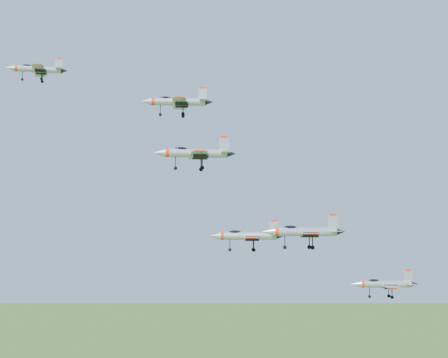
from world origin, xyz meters
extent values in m
cylinder|color=#A2A6AF|center=(-23.44, 12.65, 145.36)|extent=(8.11, 1.55, 1.16)
cone|color=#A2A6AF|center=(-28.28, 12.88, 145.36)|extent=(1.67, 1.24, 1.16)
cone|color=black|center=(-18.79, 12.43, 145.36)|extent=(1.30, 1.05, 0.99)
ellipsoid|color=black|center=(-25.41, 12.74, 145.80)|extent=(2.01, 0.93, 0.74)
cube|color=#A2A6AF|center=(-23.38, 10.14, 145.13)|extent=(2.25, 4.04, 0.13)
cube|color=#A2A6AF|center=(-23.14, 15.15, 145.13)|extent=(2.25, 4.04, 0.13)
cube|color=#A2A6AF|center=(-19.77, 12.48, 146.57)|extent=(1.35, 0.17, 1.88)
cube|color=red|center=(-19.77, 12.48, 147.55)|extent=(0.99, 0.17, 0.31)
cylinder|color=#A2A6AF|center=(0.27, 0.90, 138.29)|extent=(9.31, 3.17, 1.33)
cone|color=#A2A6AF|center=(-5.16, 2.02, 138.29)|extent=(2.08, 1.68, 1.33)
cone|color=black|center=(5.49, -0.18, 138.29)|extent=(1.64, 1.40, 1.13)
ellipsoid|color=black|center=(-1.94, 1.35, 138.79)|extent=(2.40, 1.39, 0.85)
cube|color=#A2A6AF|center=(-0.11, -1.96, 138.03)|extent=(3.22, 4.90, 0.14)
cube|color=#A2A6AF|center=(1.05, 3.67, 138.03)|extent=(3.22, 4.90, 0.14)
cube|color=#A2A6AF|center=(4.39, 0.05, 139.67)|extent=(1.53, 0.43, 2.15)
cube|color=red|center=(4.39, 0.05, 140.80)|extent=(1.13, 0.37, 0.36)
cylinder|color=#A2A6AF|center=(-1.78, -22.86, 126.42)|extent=(8.30, 2.38, 1.19)
cone|color=#A2A6AF|center=(-6.65, -22.14, 126.42)|extent=(1.80, 1.41, 1.19)
cone|color=black|center=(2.91, -23.55, 126.42)|extent=(1.41, 1.18, 1.01)
ellipsoid|color=black|center=(-3.77, -22.56, 126.86)|extent=(2.11, 1.14, 0.75)
cube|color=#A2A6AF|center=(-1.97, -25.41, 126.19)|extent=(2.66, 4.28, 0.13)
cube|color=#A2A6AF|center=(-1.23, -20.36, 126.19)|extent=(2.66, 4.28, 0.13)
cube|color=#A2A6AF|center=(1.92, -23.40, 127.65)|extent=(1.37, 0.31, 1.92)
cube|color=red|center=(1.92, -23.40, 128.65)|extent=(1.01, 0.27, 0.32)
cylinder|color=#A2A6AF|center=(13.35, 2.50, 115.20)|extent=(9.91, 3.94, 1.43)
cone|color=#A2A6AF|center=(7.63, 4.03, 115.20)|extent=(2.28, 1.89, 1.43)
cone|color=black|center=(18.87, 1.02, 115.20)|extent=(1.80, 1.57, 1.21)
ellipsoid|color=black|center=(11.02, 3.12, 115.74)|extent=(2.60, 1.62, 0.91)
cube|color=#A2A6AF|center=(12.77, -0.53, 114.93)|extent=(3.69, 5.32, 0.15)
cube|color=#A2A6AF|center=(14.36, 5.41, 114.93)|extent=(3.69, 5.32, 0.15)
cube|color=#A2A6AF|center=(17.70, 1.33, 116.68)|extent=(1.62, 0.55, 2.31)
cube|color=red|center=(17.70, 1.33, 117.89)|extent=(1.21, 0.46, 0.38)
cylinder|color=#A2A6AF|center=(20.12, -7.32, 115.95)|extent=(10.38, 3.37, 1.49)
cone|color=#A2A6AF|center=(14.06, -6.18, 115.95)|extent=(2.30, 1.84, 1.49)
cone|color=black|center=(25.96, -8.43, 115.95)|extent=(1.81, 1.54, 1.26)
ellipsoid|color=black|center=(17.65, -6.86, 116.51)|extent=(2.67, 1.52, 0.94)
cube|color=#A2A6AF|center=(19.75, -10.51, 115.66)|extent=(3.52, 5.43, 0.16)
cube|color=#A2A6AF|center=(20.94, -4.22, 115.66)|extent=(3.52, 5.43, 0.16)
cube|color=#A2A6AF|center=(24.73, -8.20, 117.49)|extent=(1.71, 0.45, 2.40)
cube|color=red|center=(24.73, -8.20, 118.75)|extent=(1.26, 0.39, 0.40)
cylinder|color=#A2A6AF|center=(35.01, -6.79, 107.02)|extent=(8.52, 3.35, 1.23)
cone|color=#A2A6AF|center=(30.08, -5.49, 107.02)|extent=(1.95, 1.62, 1.23)
cone|color=black|center=(39.75, -8.04, 107.02)|extent=(1.54, 1.34, 1.04)
ellipsoid|color=black|center=(33.00, -6.26, 107.49)|extent=(2.23, 1.38, 0.78)
cube|color=#A2A6AF|center=(34.52, -9.39, 106.79)|extent=(3.16, 4.56, 0.13)
cube|color=#A2A6AF|center=(35.86, -4.29, 106.79)|extent=(3.16, 4.56, 0.13)
cube|color=#A2A6AF|center=(38.74, -7.78, 108.30)|extent=(1.40, 0.47, 1.98)
cube|color=red|center=(38.74, -7.78, 109.33)|extent=(1.04, 0.39, 0.33)
camera|label=1|loc=(-19.54, -103.46, 116.14)|focal=50.00mm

